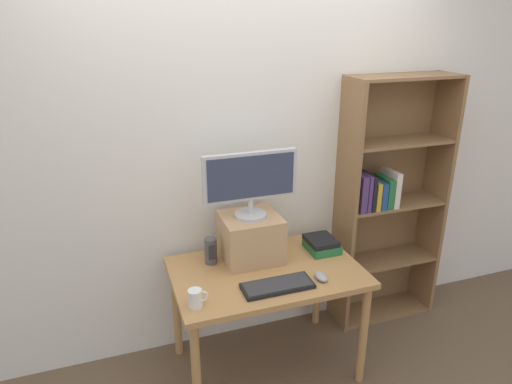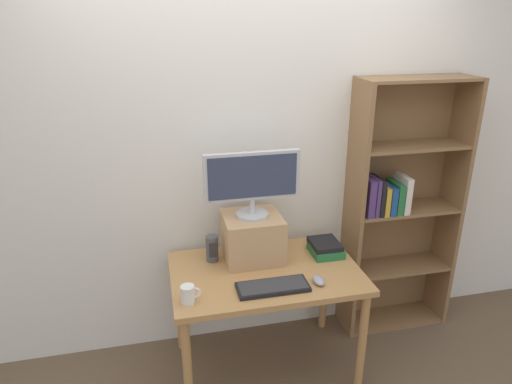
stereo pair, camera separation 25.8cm
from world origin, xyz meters
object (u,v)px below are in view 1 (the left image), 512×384
(bookshelf_unit, at_px, (386,201))
(riser_box, at_px, (251,237))
(computer_monitor, at_px, (250,181))
(book_stack, at_px, (322,244))
(keyboard, at_px, (277,286))
(computer_mouse, at_px, (321,277))
(coffee_mug, at_px, (196,298))
(desk_speaker, at_px, (211,251))
(desk, at_px, (266,282))

(bookshelf_unit, distance_m, riser_box, 1.06)
(computer_monitor, distance_m, book_stack, 0.66)
(keyboard, relative_size, computer_mouse, 3.85)
(computer_mouse, bearing_deg, coffee_mug, -178.15)
(computer_mouse, bearing_deg, book_stack, 62.96)
(book_stack, bearing_deg, computer_monitor, 173.44)
(bookshelf_unit, height_order, desk_speaker, bookshelf_unit)
(computer_monitor, height_order, keyboard, computer_monitor)
(bookshelf_unit, height_order, keyboard, bookshelf_unit)
(desk, height_order, computer_monitor, computer_monitor)
(computer_monitor, relative_size, computer_mouse, 5.50)
(keyboard, distance_m, book_stack, 0.53)
(book_stack, bearing_deg, bookshelf_unit, 17.26)
(desk, height_order, computer_mouse, computer_mouse)
(keyboard, xyz_separation_m, coffee_mug, (-0.47, -0.03, 0.04))
(bookshelf_unit, distance_m, book_stack, 0.64)
(computer_mouse, xyz_separation_m, desk_speaker, (-0.55, 0.39, 0.07))
(computer_mouse, bearing_deg, computer_monitor, 129.31)
(bookshelf_unit, relative_size, book_stack, 8.51)
(bookshelf_unit, xyz_separation_m, book_stack, (-0.59, -0.18, -0.15))
(riser_box, xyz_separation_m, computer_monitor, (0.00, -0.00, 0.37))
(computer_monitor, xyz_separation_m, desk_speaker, (-0.25, 0.02, -0.43))
(bookshelf_unit, height_order, riser_box, bookshelf_unit)
(computer_monitor, height_order, coffee_mug, computer_monitor)
(bookshelf_unit, relative_size, computer_mouse, 17.11)
(keyboard, relative_size, book_stack, 1.92)
(desk, relative_size, coffee_mug, 10.56)
(desk_speaker, bearing_deg, bookshelf_unit, 4.79)
(desk, distance_m, computer_mouse, 0.34)
(computer_monitor, height_order, desk_speaker, computer_monitor)
(riser_box, height_order, book_stack, riser_box)
(computer_monitor, distance_m, coffee_mug, 0.74)
(riser_box, relative_size, desk_speaker, 2.12)
(desk, relative_size, keyboard, 2.79)
(computer_monitor, bearing_deg, riser_box, 90.00)
(desk, relative_size, desk_speaker, 6.75)
(book_stack, xyz_separation_m, desk_speaker, (-0.71, 0.07, 0.04))
(bookshelf_unit, xyz_separation_m, coffee_mug, (-1.48, -0.52, -0.15))
(book_stack, bearing_deg, keyboard, -143.83)
(desk, relative_size, bookshelf_unit, 0.63)
(keyboard, distance_m, coffee_mug, 0.47)
(computer_monitor, bearing_deg, desk_speaker, 175.18)
(coffee_mug, bearing_deg, desk, 25.40)
(desk_speaker, bearing_deg, computer_monitor, -4.82)
(keyboard, distance_m, computer_mouse, 0.27)
(desk_speaker, bearing_deg, book_stack, -5.95)
(book_stack, height_order, coffee_mug, coffee_mug)
(computer_monitor, bearing_deg, coffee_mug, -137.76)
(keyboard, height_order, computer_mouse, computer_mouse)
(desk_speaker, bearing_deg, riser_box, -4.48)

